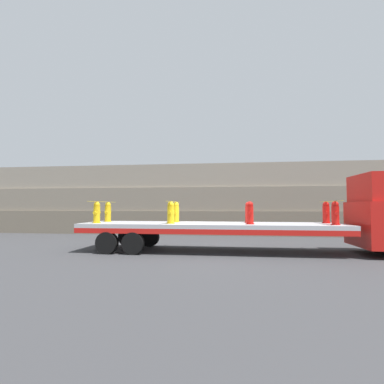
# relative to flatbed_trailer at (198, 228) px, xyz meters

# --- Properties ---
(ground_plane) EXTENTS (120.00, 120.00, 0.00)m
(ground_plane) POSITION_rel_flatbed_trailer_xyz_m (0.55, 0.00, -0.98)
(ground_plane) COLOR #38383A
(rock_cliff) EXTENTS (60.00, 3.30, 4.69)m
(rock_cliff) POSITION_rel_flatbed_trailer_xyz_m (0.55, 8.34, 1.37)
(rock_cliff) COLOR #706656
(rock_cliff) RESTS_ON ground_plane
(flatbed_trailer) EXTENTS (10.67, 2.65, 1.17)m
(flatbed_trailer) POSITION_rel_flatbed_trailer_xyz_m (0.00, 0.00, 0.00)
(flatbed_trailer) COLOR #B2B2B7
(flatbed_trailer) RESTS_ON ground_plane
(fire_hydrant_yellow_near_0) EXTENTS (0.34, 0.48, 0.89)m
(fire_hydrant_yellow_near_0) POSITION_rel_flatbed_trailer_xyz_m (-4.19, -0.56, 0.63)
(fire_hydrant_yellow_near_0) COLOR gold
(fire_hydrant_yellow_near_0) RESTS_ON flatbed_trailer
(fire_hydrant_yellow_far_0) EXTENTS (0.34, 0.48, 0.89)m
(fire_hydrant_yellow_far_0) POSITION_rel_flatbed_trailer_xyz_m (-4.19, 0.56, 0.63)
(fire_hydrant_yellow_far_0) COLOR gold
(fire_hydrant_yellow_far_0) RESTS_ON flatbed_trailer
(fire_hydrant_yellow_near_1) EXTENTS (0.34, 0.48, 0.89)m
(fire_hydrant_yellow_near_1) POSITION_rel_flatbed_trailer_xyz_m (-1.03, -0.56, 0.63)
(fire_hydrant_yellow_near_1) COLOR gold
(fire_hydrant_yellow_near_1) RESTS_ON flatbed_trailer
(fire_hydrant_yellow_far_1) EXTENTS (0.34, 0.48, 0.89)m
(fire_hydrant_yellow_far_1) POSITION_rel_flatbed_trailer_xyz_m (-1.03, 0.56, 0.63)
(fire_hydrant_yellow_far_1) COLOR gold
(fire_hydrant_yellow_far_1) RESTS_ON flatbed_trailer
(fire_hydrant_red_near_2) EXTENTS (0.34, 0.48, 0.89)m
(fire_hydrant_red_near_2) POSITION_rel_flatbed_trailer_xyz_m (2.12, -0.56, 0.63)
(fire_hydrant_red_near_2) COLOR red
(fire_hydrant_red_near_2) RESTS_ON flatbed_trailer
(fire_hydrant_red_far_2) EXTENTS (0.34, 0.48, 0.89)m
(fire_hydrant_red_far_2) POSITION_rel_flatbed_trailer_xyz_m (2.12, 0.56, 0.63)
(fire_hydrant_red_far_2) COLOR red
(fire_hydrant_red_far_2) RESTS_ON flatbed_trailer
(fire_hydrant_red_near_3) EXTENTS (0.34, 0.48, 0.89)m
(fire_hydrant_red_near_3) POSITION_rel_flatbed_trailer_xyz_m (5.28, -0.56, 0.63)
(fire_hydrant_red_near_3) COLOR red
(fire_hydrant_red_near_3) RESTS_ON flatbed_trailer
(fire_hydrant_red_far_3) EXTENTS (0.34, 0.48, 0.89)m
(fire_hydrant_red_far_3) POSITION_rel_flatbed_trailer_xyz_m (5.28, 0.56, 0.63)
(fire_hydrant_red_far_3) COLOR red
(fire_hydrant_red_far_3) RESTS_ON flatbed_trailer
(cargo_strap_rear) EXTENTS (0.05, 2.76, 0.01)m
(cargo_strap_rear) POSITION_rel_flatbed_trailer_xyz_m (-4.19, 0.00, 1.09)
(cargo_strap_rear) COLOR yellow
(cargo_strap_rear) RESTS_ON fire_hydrant_yellow_near_0
(cargo_strap_middle) EXTENTS (0.05, 2.76, 0.01)m
(cargo_strap_middle) POSITION_rel_flatbed_trailer_xyz_m (-1.03, 0.00, 1.09)
(cargo_strap_middle) COLOR yellow
(cargo_strap_middle) RESTS_ON fire_hydrant_yellow_near_1
(cargo_strap_front) EXTENTS (0.05, 2.76, 0.01)m
(cargo_strap_front) POSITION_rel_flatbed_trailer_xyz_m (5.28, 0.00, 1.09)
(cargo_strap_front) COLOR yellow
(cargo_strap_front) RESTS_ON fire_hydrant_red_near_3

